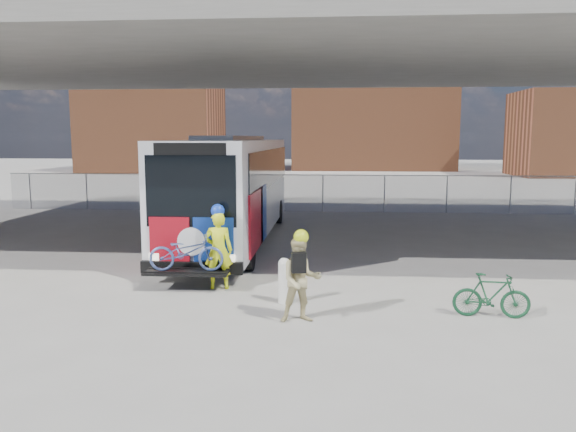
# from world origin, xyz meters

# --- Properties ---
(ground) EXTENTS (160.00, 160.00, 0.00)m
(ground) POSITION_xyz_m (0.00, 0.00, 0.00)
(ground) COLOR #9E9991
(ground) RESTS_ON ground
(bus) EXTENTS (2.67, 12.93, 3.69)m
(bus) POSITION_xyz_m (-2.00, 3.86, 2.11)
(bus) COLOR silver
(bus) RESTS_ON ground
(overpass) EXTENTS (40.00, 16.00, 7.95)m
(overpass) POSITION_xyz_m (0.00, 4.00, 6.54)
(overpass) COLOR #605E59
(overpass) RESTS_ON ground
(chainlink_fence) EXTENTS (30.00, 0.06, 30.00)m
(chainlink_fence) POSITION_xyz_m (0.00, 12.00, 1.42)
(chainlink_fence) COLOR gray
(chainlink_fence) RESTS_ON ground
(brick_buildings) EXTENTS (54.00, 22.00, 12.00)m
(brick_buildings) POSITION_xyz_m (1.23, 48.23, 5.42)
(brick_buildings) COLOR brown
(brick_buildings) RESTS_ON ground
(smokestack) EXTENTS (2.20, 2.20, 25.00)m
(smokestack) POSITION_xyz_m (14.00, 55.00, 12.50)
(smokestack) COLOR brown
(smokestack) RESTS_ON ground
(bollard) EXTENTS (0.27, 0.27, 1.02)m
(bollard) POSITION_xyz_m (0.41, -3.54, 0.54)
(bollard) COLOR silver
(bollard) RESTS_ON ground
(cyclist_hivis) EXTENTS (0.74, 0.53, 2.07)m
(cyclist_hivis) POSITION_xyz_m (-1.28, -2.46, 1.00)
(cyclist_hivis) COLOR #EEFD1A
(cyclist_hivis) RESTS_ON ground
(cyclist_tan) EXTENTS (0.95, 0.81, 1.86)m
(cyclist_tan) POSITION_xyz_m (0.84, -4.79, 0.88)
(cyclist_tan) COLOR tan
(cyclist_tan) RESTS_ON ground
(bike_parked) EXTENTS (1.56, 0.58, 0.92)m
(bike_parked) POSITION_xyz_m (4.68, -4.23, 0.46)
(bike_parked) COLOR #164528
(bike_parked) RESTS_ON ground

